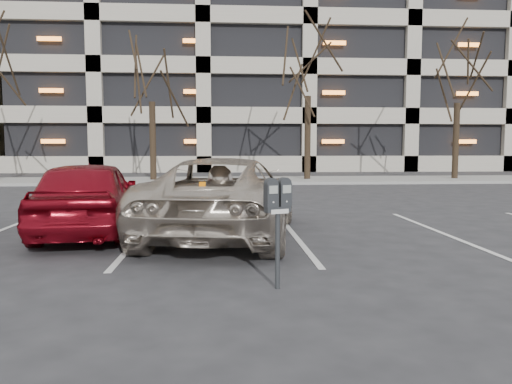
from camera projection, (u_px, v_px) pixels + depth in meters
The scene contains 10 objects.
ground at pixel (217, 266), 6.79m from camera, with size 140.00×140.00×0.00m, color #28282B.
sidewalk at pixel (220, 180), 22.68m from camera, with size 80.00×4.00×0.12m, color gray.
stall_lines at pixel (140, 237), 8.98m from camera, with size 16.90×5.20×0.00m.
parking_garage at pixel (368, 51), 40.37m from camera, with size 52.00×20.00×19.00m.
tree_b at pixel (151, 52), 21.95m from camera, with size 3.50×3.50×7.96m.
tree_c at pixel (308, 43), 22.38m from camera, with size 3.80×3.80×8.63m.
tree_d at pixel (459, 55), 22.90m from camera, with size 3.53×3.53×8.03m.
parking_meter at pixel (278, 206), 5.65m from camera, with size 0.34×0.23×1.25m.
suv_silver at pixel (225, 197), 9.06m from camera, with size 3.19×5.45×1.43m.
car_red at pixel (89, 197), 9.22m from camera, with size 1.65×4.11×1.40m, color maroon.
Camera 1 is at (0.08, -6.69, 1.64)m, focal length 35.00 mm.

